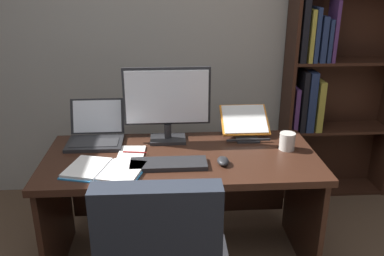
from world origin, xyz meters
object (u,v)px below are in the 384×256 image
at_px(laptop, 96,134).
at_px(pen, 135,152).
at_px(open_binder, 105,170).
at_px(desk, 181,180).
at_px(monitor, 167,104).
at_px(bookshelf, 331,56).
at_px(computer_mouse, 223,161).
at_px(reading_stand_with_book, 245,122).
at_px(notepad, 131,154).
at_px(coffee_mug, 287,141).
at_px(keyboard, 169,164).

bearing_deg(laptop, pen, -39.44).
relative_size(open_binder, pen, 3.30).
height_order(desk, monitor, monitor).
height_order(bookshelf, pen, bookshelf).
height_order(laptop, open_binder, laptop).
distance_m(computer_mouse, reading_stand_with_book, 0.48).
xyz_separation_m(computer_mouse, reading_stand_with_book, (0.20, 0.43, 0.06)).
height_order(bookshelf, open_binder, bookshelf).
relative_size(desk, notepad, 7.53).
height_order(bookshelf, monitor, bookshelf).
bearing_deg(coffee_mug, keyboard, -165.83).
relative_size(keyboard, coffee_mug, 4.05).
bearing_deg(keyboard, notepad, 142.70).
height_order(bookshelf, laptop, bookshelf).
bearing_deg(bookshelf, coffee_mug, -124.16).
distance_m(desk, computer_mouse, 0.38).
relative_size(pen, coffee_mug, 1.35).
relative_size(desk, open_binder, 3.42).
height_order(keyboard, computer_mouse, computer_mouse).
bearing_deg(coffee_mug, bookshelf, 55.84).
bearing_deg(reading_stand_with_book, monitor, -172.29).
bearing_deg(desk, bookshelf, 32.93).
relative_size(monitor, keyboard, 1.26).
bearing_deg(pen, reading_stand_with_book, 21.00).
bearing_deg(laptop, bookshelf, 19.20).
distance_m(reading_stand_with_book, pen, 0.75).
height_order(reading_stand_with_book, pen, reading_stand_with_book).
height_order(desk, open_binder, open_binder).
distance_m(keyboard, reading_stand_with_book, 0.66).
relative_size(reading_stand_with_book, open_binder, 0.66).
bearing_deg(notepad, monitor, 42.75).
bearing_deg(monitor, keyboard, -90.00).
relative_size(laptop, computer_mouse, 3.24).
bearing_deg(laptop, notepad, -41.79).
bearing_deg(desk, laptop, 162.27).
xyz_separation_m(notepad, pen, (0.02, 0.00, 0.01)).
bearing_deg(desk, computer_mouse, -42.16).
bearing_deg(reading_stand_with_book, pen, -159.00).
distance_m(monitor, notepad, 0.38).
bearing_deg(bookshelf, laptop, -160.80).
bearing_deg(desk, coffee_mug, -2.32).
bearing_deg(open_binder, desk, 47.00).
distance_m(keyboard, open_binder, 0.34).
bearing_deg(pen, monitor, 45.54).
bearing_deg(coffee_mug, open_binder, -167.69).
distance_m(bookshelf, computer_mouse, 1.39).
relative_size(reading_stand_with_book, notepad, 1.45).
distance_m(notepad, coffee_mug, 0.92).
xyz_separation_m(desk, open_binder, (-0.41, -0.25, 0.21)).
distance_m(open_binder, notepad, 0.25).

